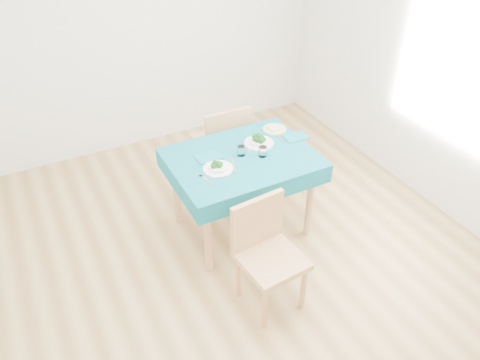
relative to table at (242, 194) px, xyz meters
name	(u,v)px	position (x,y,z in m)	size (l,w,h in m)	color
room_shell	(240,118)	(-0.22, -0.39, 0.97)	(4.02, 4.52, 2.73)	olive
table	(242,194)	(0.00, 0.00, 0.00)	(1.15, 0.87, 0.76)	#095A6A
chair_near	(272,250)	(-0.20, -0.83, 0.15)	(0.42, 0.46, 1.05)	tan
chair_far	(219,129)	(0.17, 0.79, 0.19)	(0.45, 0.49, 1.13)	tan
bowl_near	(218,166)	(-0.25, -0.08, 0.41)	(0.23, 0.23, 0.07)	white
bowl_far	(259,140)	(0.22, 0.11, 0.42)	(0.25, 0.25, 0.08)	white
fork_near	(207,180)	(-0.39, -0.16, 0.38)	(0.02, 0.16, 0.00)	silver
knife_near	(234,165)	(-0.12, -0.08, 0.38)	(0.02, 0.23, 0.00)	silver
fork_far	(247,147)	(0.11, 0.11, 0.38)	(0.02, 0.17, 0.00)	silver
knife_far	(281,139)	(0.42, 0.08, 0.38)	(0.02, 0.20, 0.00)	silver
napkin_near	(209,157)	(-0.25, 0.11, 0.39)	(0.20, 0.14, 0.01)	#0E6575
napkin_far	(296,137)	(0.55, 0.05, 0.38)	(0.20, 0.14, 0.01)	#0E6575
tumbler_center	(241,151)	(0.00, 0.02, 0.42)	(0.06, 0.06, 0.08)	white
tumbler_side	(263,152)	(0.15, -0.07, 0.42)	(0.07, 0.07, 0.09)	white
side_plate	(274,129)	(0.45, 0.25, 0.38)	(0.21, 0.21, 0.01)	#B0CF65
bread_slice	(275,128)	(0.45, 0.25, 0.40)	(0.11, 0.11, 0.02)	beige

